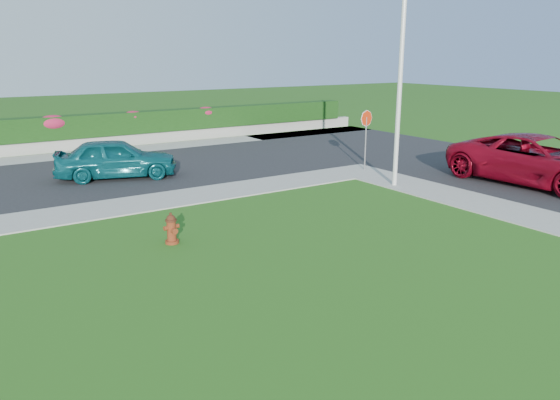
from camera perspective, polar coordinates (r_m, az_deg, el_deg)
ground at (r=11.34m, az=11.39°, el=-9.12°), size 120.00×120.00×0.00m
street_right at (r=22.90m, az=26.08°, el=1.97°), size 8.00×32.00×0.04m
street_far at (r=21.89m, az=-26.14°, el=1.42°), size 26.00×8.00×0.04m
sidewalk_far at (r=16.96m, az=-27.17°, el=-2.30°), size 24.00×2.00×0.04m
curb_corner at (r=22.20m, az=8.14°, el=3.00°), size 2.00×2.00×0.04m
sidewalk_beyond at (r=27.42m, az=-19.29°, el=4.59°), size 34.00×2.00×0.04m
retaining_wall at (r=28.82m, az=-20.09°, el=5.55°), size 34.00×0.40×0.60m
hedge at (r=28.80m, az=-20.29°, el=7.24°), size 32.00×0.90×1.10m
fire_hydrant at (r=13.83m, az=-11.27°, el=-2.98°), size 0.41×0.39×0.80m
suv_red at (r=21.59m, az=25.41°, el=3.78°), size 3.26×6.47×1.76m
sedan_teal at (r=21.46m, az=-16.76°, el=4.20°), size 4.75×3.01×1.51m
utility_pole at (r=19.53m, az=12.39°, el=11.23°), size 0.16×0.16×6.82m
stop_sign at (r=22.20m, az=9.00°, el=7.64°), size 0.66×0.12×2.44m
flower_clump_d at (r=28.43m, az=-22.65°, el=7.46°), size 1.46×0.94×0.73m
flower_clump_e at (r=29.40m, az=-15.11°, el=8.44°), size 1.11×0.71×0.56m
flower_clump_f at (r=30.93m, az=-7.76°, el=9.09°), size 1.18×0.76×0.59m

